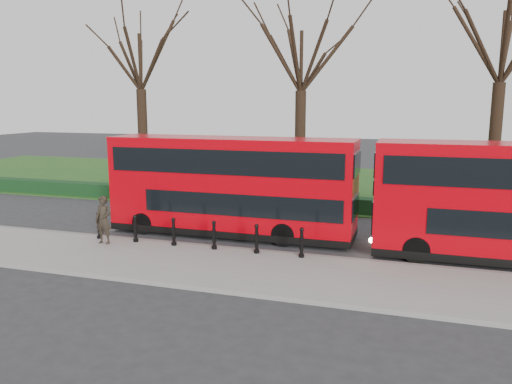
% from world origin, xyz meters
% --- Properties ---
extents(ground, '(120.00, 120.00, 0.00)m').
position_xyz_m(ground, '(0.00, 0.00, 0.00)').
color(ground, '#28282B').
rests_on(ground, ground).
extents(pavement, '(60.00, 4.00, 0.15)m').
position_xyz_m(pavement, '(0.00, -3.00, 0.07)').
color(pavement, gray).
rests_on(pavement, ground).
extents(kerb, '(60.00, 0.25, 0.16)m').
position_xyz_m(kerb, '(0.00, -1.00, 0.07)').
color(kerb, slate).
rests_on(kerb, ground).
extents(grass_verge, '(60.00, 18.00, 0.06)m').
position_xyz_m(grass_verge, '(0.00, 15.00, 0.03)').
color(grass_verge, '#204617').
rests_on(grass_verge, ground).
extents(hedge, '(60.00, 0.90, 0.80)m').
position_xyz_m(hedge, '(0.00, 6.80, 0.40)').
color(hedge, black).
rests_on(hedge, ground).
extents(yellow_line_outer, '(60.00, 0.10, 0.01)m').
position_xyz_m(yellow_line_outer, '(0.00, -0.70, 0.01)').
color(yellow_line_outer, yellow).
rests_on(yellow_line_outer, ground).
extents(yellow_line_inner, '(60.00, 0.10, 0.01)m').
position_xyz_m(yellow_line_inner, '(0.00, -0.50, 0.01)').
color(yellow_line_inner, yellow).
rests_on(yellow_line_inner, ground).
extents(tree_left, '(7.24, 7.24, 11.31)m').
position_xyz_m(tree_left, '(-8.00, 10.00, 8.22)').
color(tree_left, black).
rests_on(tree_left, ground).
extents(tree_mid, '(7.05, 7.05, 11.02)m').
position_xyz_m(tree_mid, '(2.00, 10.00, 8.01)').
color(tree_mid, black).
rests_on(tree_mid, ground).
extents(tree_right, '(7.44, 7.44, 11.63)m').
position_xyz_m(tree_right, '(12.00, 10.00, 8.45)').
color(tree_right, black).
rests_on(tree_right, ground).
extents(bollard_row, '(8.26, 0.15, 1.00)m').
position_xyz_m(bollard_row, '(0.57, -1.35, 0.65)').
color(bollard_row, black).
rests_on(bollard_row, pavement).
extents(bus_lead, '(10.10, 2.32, 4.01)m').
position_xyz_m(bus_lead, '(1.09, 1.26, 2.02)').
color(bus_lead, '#B6000A').
rests_on(bus_lead, ground).
extents(pedestrian, '(0.67, 0.45, 1.82)m').
position_xyz_m(pedestrian, '(-2.86, -1.91, 1.06)').
color(pedestrian, black).
rests_on(pedestrian, pavement).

